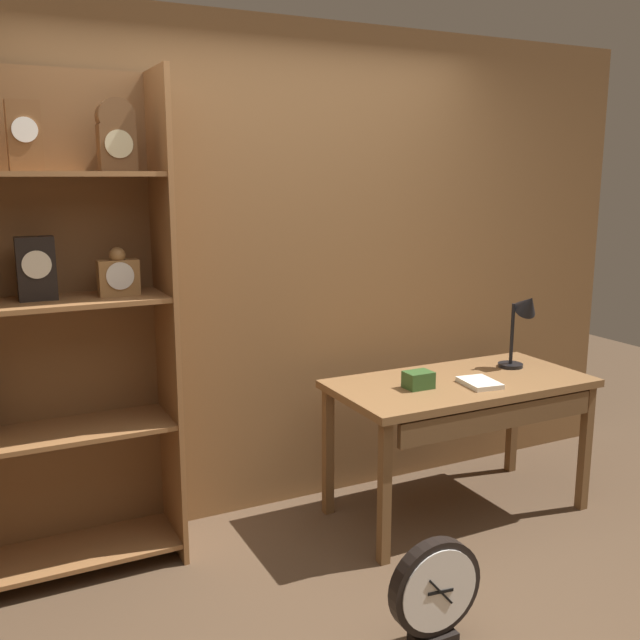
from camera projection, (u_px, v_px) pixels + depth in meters
back_wood_panel at (263, 274)px, 3.77m from camera, size 4.80×0.05×2.60m
bookshelf at (38, 324)px, 3.11m from camera, size 1.10×0.39×2.28m
workbench at (463, 396)px, 3.78m from camera, size 1.38×0.68×0.75m
desk_lamp at (524, 317)px, 3.98m from camera, size 0.20×0.21×0.45m
toolbox_small at (418, 380)px, 3.64m from camera, size 0.14×0.11×0.09m
open_repair_manual at (480, 383)px, 3.69m from camera, size 0.19×0.24×0.02m
round_clock_large at (435, 591)px, 2.79m from camera, size 0.40×0.11×0.44m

